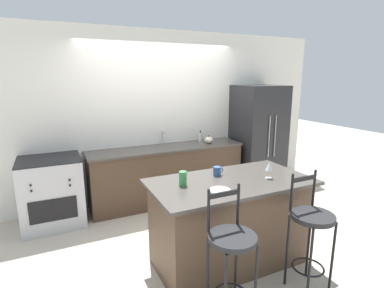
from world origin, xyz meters
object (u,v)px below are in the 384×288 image
at_px(oven_range, 52,192).
at_px(coffee_mug, 217,171).
at_px(refrigerator, 258,138).
at_px(tumbler_cup, 183,179).
at_px(dinner_plate, 220,190).
at_px(soap_bottle, 200,137).
at_px(bar_stool_far, 311,229).
at_px(bar_stool_near, 231,252).
at_px(pumpkin_decoration, 209,140).
at_px(wine_glass, 269,167).

distance_m(oven_range, coffee_mug, 2.33).
distance_m(refrigerator, oven_range, 3.41).
bearing_deg(refrigerator, oven_range, 179.68).
bearing_deg(tumbler_cup, dinner_plate, -48.71).
distance_m(dinner_plate, soap_bottle, 2.35).
bearing_deg(soap_bottle, tumbler_cup, -121.44).
bearing_deg(dinner_plate, bar_stool_far, -35.07).
xyz_separation_m(refrigerator, bar_stool_far, (-1.25, -2.43, -0.29)).
relative_size(coffee_mug, soap_bottle, 0.62).
xyz_separation_m(oven_range, coffee_mug, (1.66, -1.56, 0.52)).
height_order(oven_range, bar_stool_near, bar_stool_near).
bearing_deg(bar_stool_near, pumpkin_decoration, 65.34).
xyz_separation_m(oven_range, bar_stool_near, (1.28, -2.45, 0.16)).
relative_size(oven_range, coffee_mug, 7.95).
relative_size(oven_range, wine_glass, 5.11).
relative_size(tumbler_cup, soap_bottle, 0.77).
xyz_separation_m(refrigerator, dinner_plate, (-1.94, -1.95, 0.03)).
height_order(dinner_plate, wine_glass, wine_glass).
xyz_separation_m(tumbler_cup, pumpkin_decoration, (1.21, 1.69, -0.05)).
distance_m(tumbler_cup, pumpkin_decoration, 2.08).
bearing_deg(wine_glass, oven_range, 138.28).
distance_m(wine_glass, coffee_mug, 0.55).
height_order(bar_stool_far, dinner_plate, bar_stool_far).
bearing_deg(coffee_mug, pumpkin_decoration, 64.47).
bearing_deg(bar_stool_near, coffee_mug, 66.90).
bearing_deg(coffee_mug, soap_bottle, 68.61).
relative_size(bar_stool_far, soap_bottle, 6.01).
relative_size(oven_range, pumpkin_decoration, 6.62).
bearing_deg(dinner_plate, pumpkin_decoration, 64.15).
bearing_deg(bar_stool_near, soap_bottle, 68.03).
height_order(coffee_mug, tumbler_cup, tumbler_cup).
distance_m(wine_glass, pumpkin_decoration, 1.91).
relative_size(refrigerator, pumpkin_decoration, 13.04).
bearing_deg(wine_glass, refrigerator, 55.35).
bearing_deg(pumpkin_decoration, coffee_mug, -115.53).
distance_m(refrigerator, dinner_plate, 2.75).
bearing_deg(coffee_mug, refrigerator, 41.75).
height_order(oven_range, coffee_mug, coffee_mug).
xyz_separation_m(oven_range, tumbler_cup, (1.20, -1.68, 0.54)).
height_order(coffee_mug, pumpkin_decoration, pumpkin_decoration).
bearing_deg(bar_stool_near, wine_glass, 35.05).
xyz_separation_m(wine_glass, soap_bottle, (0.24, 2.07, -0.08)).
distance_m(bar_stool_far, dinner_plate, 0.90).
relative_size(dinner_plate, pumpkin_decoration, 1.47).
distance_m(dinner_plate, wine_glass, 0.67).
relative_size(refrigerator, bar_stool_near, 1.62).
xyz_separation_m(wine_glass, tumbler_cup, (-0.91, 0.19, -0.06)).
bearing_deg(wine_glass, tumbler_cup, 168.03).
distance_m(bar_stool_far, coffee_mug, 1.07).
height_order(oven_range, pumpkin_decoration, pumpkin_decoration).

